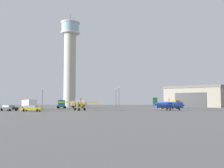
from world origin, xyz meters
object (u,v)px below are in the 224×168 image
object	(u,v)px
light_post_centre	(119,95)
traffic_cone_near_right	(161,109)
truck_fuel_tanker_silver	(78,103)
car_black	(9,108)
truck_box_white	(29,104)
traffic_cone_mid_apron	(56,109)
truck_flatbed_orange	(172,105)
car_yellow	(32,108)
truck_fuel_tanker_teal	(61,103)
control_tower	(70,59)
airplane_blue	(169,104)
airplane_yellow	(80,105)
light_post_east	(116,96)
light_post_west	(42,96)
traffic_cone_near_left	(69,108)

from	to	relation	value
light_post_centre	traffic_cone_near_right	size ratio (longest dim) A/B	16.35
truck_fuel_tanker_silver	car_black	bearing A→B (deg)	76.24
truck_fuel_tanker_silver	truck_box_white	bearing A→B (deg)	68.47
traffic_cone_near_right	traffic_cone_mid_apron	distance (m)	29.32
truck_flatbed_orange	traffic_cone_near_right	world-z (taller)	truck_flatbed_orange
car_black	car_yellow	distance (m)	8.07
truck_fuel_tanker_teal	traffic_cone_near_right	world-z (taller)	truck_fuel_tanker_teal
control_tower	airplane_blue	bearing A→B (deg)	-60.06
airplane_blue	truck_fuel_tanker_silver	bearing A→B (deg)	119.92
truck_flatbed_orange	control_tower	bearing A→B (deg)	107.93
airplane_yellow	light_post_east	xyz separation A→B (m)	(11.07, 45.14, 3.32)
control_tower	light_post_east	bearing A→B (deg)	-24.79
airplane_blue	light_post_west	world-z (taller)	light_post_west
truck_box_white	traffic_cone_mid_apron	xyz separation A→B (m)	(9.11, -6.28, -1.28)
airplane_blue	truck_fuel_tanker_silver	distance (m)	45.05
car_black	light_post_centre	world-z (taller)	light_post_centre
truck_fuel_tanker_silver	light_post_east	world-z (taller)	light_post_east
airplane_yellow	traffic_cone_mid_apron	xyz separation A→B (m)	(-6.69, 4.80, -1.16)
truck_flatbed_orange	traffic_cone_near_right	size ratio (longest dim) A/B	11.98
light_post_centre	truck_box_white	bearing A→B (deg)	-124.44
light_post_west	traffic_cone_near_right	xyz separation A→B (m)	(42.72, -37.85, -4.58)
light_post_west	light_post_east	distance (m)	31.48
car_black	light_post_centre	distance (m)	63.23
light_post_east	truck_flatbed_orange	bearing A→B (deg)	-57.59
truck_fuel_tanker_silver	control_tower	bearing A→B (deg)	-68.08
airplane_blue	traffic_cone_mid_apron	world-z (taller)	airplane_blue
light_post_east	airplane_yellow	bearing A→B (deg)	-103.78
airplane_yellow	traffic_cone_near_left	distance (m)	11.50
light_post_east	traffic_cone_mid_apron	xyz separation A→B (m)	(-17.76, -40.34, -4.48)
truck_box_white	truck_fuel_tanker_teal	xyz separation A→B (m)	(7.19, 13.43, 0.08)
airplane_blue	light_post_west	size ratio (longest dim) A/B	1.35
light_post_centre	traffic_cone_mid_apron	size ratio (longest dim) A/B	13.83
car_yellow	truck_flatbed_orange	bearing A→B (deg)	39.18
truck_fuel_tanker_silver	truck_fuel_tanker_teal	xyz separation A→B (m)	(-4.76, -11.06, 0.01)
truck_box_white	airplane_yellow	bearing A→B (deg)	21.81
control_tower	car_yellow	world-z (taller)	control_tower
control_tower	traffic_cone_near_right	xyz separation A→B (m)	(32.25, -46.01, -22.14)
truck_box_white	car_black	distance (m)	14.15
truck_fuel_tanker_silver	traffic_cone_mid_apron	distance (m)	30.93
truck_fuel_tanker_silver	truck_flatbed_orange	xyz separation A→B (m)	(32.04, -17.39, -0.35)
traffic_cone_near_left	airplane_blue	bearing A→B (deg)	-24.14
truck_fuel_tanker_silver	truck_fuel_tanker_teal	bearing A→B (deg)	71.18
truck_fuel_tanker_teal	traffic_cone_mid_apron	xyz separation A→B (m)	(1.92, -19.71, -1.36)
car_black	traffic_cone_near_left	bearing A→B (deg)	80.52
truck_flatbed_orange	car_black	world-z (taller)	truck_flatbed_orange
light_post_centre	traffic_cone_mid_apron	distance (m)	52.04
light_post_east	traffic_cone_near_left	xyz separation A→B (m)	(-15.10, -34.44, -4.53)
car_black	car_yellow	size ratio (longest dim) A/B	1.03
truck_flatbed_orange	truck_box_white	bearing A→B (deg)	161.00
truck_fuel_tanker_teal	traffic_cone_near_right	xyz separation A→B (m)	(30.97, -15.69, -1.41)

